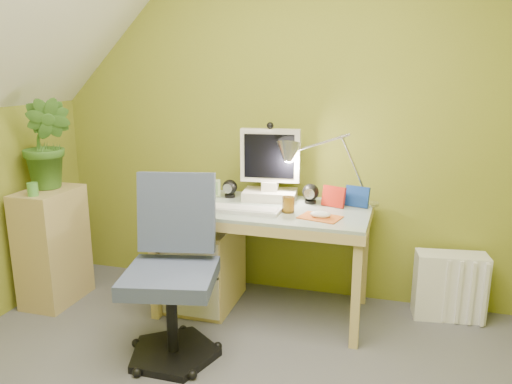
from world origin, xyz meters
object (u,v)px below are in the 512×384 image
(task_chair, at_px, (170,275))
(potted_plant, at_px, (48,143))
(desk, at_px, (263,259))
(radiator, at_px, (450,286))
(desk_lamp, at_px, (341,153))
(side_ledge, at_px, (53,246))
(monitor, at_px, (270,162))

(task_chair, bearing_deg, potted_plant, 144.29)
(desk, distance_m, radiator, 1.18)
(desk, height_order, desk_lamp, desk_lamp)
(side_ledge, xyz_separation_m, radiator, (2.53, 0.48, -0.17))
(desk, distance_m, task_chair, 0.74)
(desk_lamp, height_order, task_chair, desk_lamp)
(radiator, bearing_deg, desk_lamp, 176.71)
(potted_plant, bearing_deg, monitor, 15.25)
(desk_lamp, bearing_deg, side_ledge, -166.41)
(desk_lamp, relative_size, task_chair, 0.68)
(side_ledge, xyz_separation_m, task_chair, (1.05, -0.41, 0.09))
(desk, xyz_separation_m, potted_plant, (-1.38, -0.20, 0.71))
(task_chair, bearing_deg, side_ledge, 146.61)
(radiator, bearing_deg, side_ledge, -176.73)
(radiator, bearing_deg, monitor, 175.11)
(potted_plant, xyz_separation_m, radiator, (2.53, 0.43, -0.85))
(desk, distance_m, side_ledge, 1.40)
(desk_lamp, bearing_deg, radiator, 4.57)
(desk_lamp, distance_m, radiator, 1.07)
(desk_lamp, xyz_separation_m, side_ledge, (-1.83, -0.43, -0.64))
(monitor, height_order, task_chair, monitor)
(desk_lamp, xyz_separation_m, task_chair, (-0.77, -0.84, -0.55))
(desk, height_order, potted_plant, potted_plant)
(monitor, xyz_separation_m, desk_lamp, (0.45, 0.00, 0.07))
(desk, relative_size, radiator, 3.08)
(desk, distance_m, potted_plant, 1.56)
(task_chair, distance_m, radiator, 1.74)
(desk_lamp, distance_m, potted_plant, 1.87)
(desk_lamp, relative_size, potted_plant, 1.10)
(side_ledge, bearing_deg, task_chair, -21.38)
(side_ledge, relative_size, radiator, 1.81)
(side_ledge, height_order, potted_plant, potted_plant)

